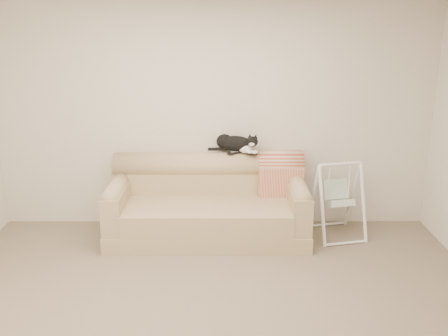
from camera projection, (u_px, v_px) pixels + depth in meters
name	position (u px, v px, depth m)	size (l,w,h in m)	color
ground_plane	(211.00, 315.00, 4.15)	(5.00, 5.00, 0.00)	#746553
room_shell	(209.00, 136.00, 3.71)	(5.04, 4.04, 2.60)	beige
sofa	(208.00, 206.00, 5.59)	(2.20, 0.93, 0.90)	tan
remote_a	(235.00, 152.00, 5.65)	(0.18, 0.14, 0.03)	black
remote_b	(250.00, 153.00, 5.62)	(0.15, 0.16, 0.02)	black
tuxedo_cat	(236.00, 143.00, 5.65)	(0.58, 0.35, 0.23)	black
throw_blanket	(280.00, 168.00, 5.70)	(0.51, 0.38, 0.58)	#B94028
baby_swing	(338.00, 199.00, 5.56)	(0.63, 0.66, 0.87)	white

